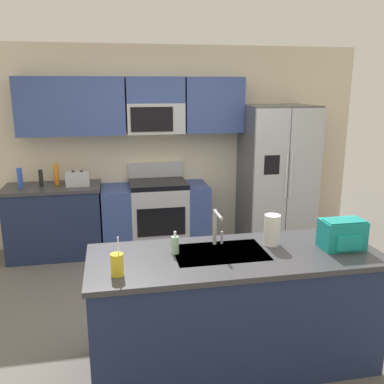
% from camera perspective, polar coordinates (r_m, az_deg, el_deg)
% --- Properties ---
extents(ground_plane, '(9.00, 9.00, 0.00)m').
position_cam_1_polar(ground_plane, '(4.14, 1.24, -16.34)').
color(ground_plane, '#66605B').
rests_on(ground_plane, ground).
extents(kitchen_wall_unit, '(5.20, 0.43, 2.60)m').
position_cam_1_polar(kitchen_wall_unit, '(5.63, -4.65, 7.78)').
color(kitchen_wall_unit, beige).
rests_on(kitchen_wall_unit, ground).
extents(back_counter, '(1.16, 0.63, 0.90)m').
position_cam_1_polar(back_counter, '(5.58, -17.97, -3.70)').
color(back_counter, '#1E2A4D').
rests_on(back_counter, ground).
extents(range_oven, '(1.36, 0.61, 1.10)m').
position_cam_1_polar(range_oven, '(5.56, -4.91, -3.16)').
color(range_oven, '#B7BABF').
rests_on(range_oven, ground).
extents(refrigerator, '(0.90, 0.76, 1.85)m').
position_cam_1_polar(refrigerator, '(5.77, 11.34, 2.18)').
color(refrigerator, '#4C4F54').
rests_on(refrigerator, ground).
extents(island_counter, '(2.15, 0.82, 0.90)m').
position_cam_1_polar(island_counter, '(3.36, 5.55, -15.32)').
color(island_counter, '#1E2A4D').
rests_on(island_counter, ground).
extents(toaster, '(0.28, 0.16, 0.18)m').
position_cam_1_polar(toaster, '(5.36, -15.13, 1.76)').
color(toaster, '#B7BABF').
rests_on(toaster, back_counter).
extents(pepper_mill, '(0.05, 0.05, 0.21)m').
position_cam_1_polar(pepper_mill, '(5.46, -19.67, 1.77)').
color(pepper_mill, black).
rests_on(pepper_mill, back_counter).
extents(bottle_blue, '(0.06, 0.06, 0.25)m').
position_cam_1_polar(bottle_blue, '(5.45, -22.16, 1.73)').
color(bottle_blue, blue).
rests_on(bottle_blue, back_counter).
extents(bottle_orange, '(0.06, 0.06, 0.26)m').
position_cam_1_polar(bottle_orange, '(5.48, -17.79, 2.28)').
color(bottle_orange, orange).
rests_on(bottle_orange, back_counter).
extents(sink_faucet, '(0.08, 0.21, 0.28)m').
position_cam_1_polar(sink_faucet, '(3.25, 3.26, -4.42)').
color(sink_faucet, '#B7BABF').
rests_on(sink_faucet, island_counter).
extents(drink_cup_yellow, '(0.08, 0.08, 0.27)m').
position_cam_1_polar(drink_cup_yellow, '(2.83, -10.04, -9.59)').
color(drink_cup_yellow, yellow).
rests_on(drink_cup_yellow, island_counter).
extents(soap_dispenser, '(0.06, 0.06, 0.17)m').
position_cam_1_polar(soap_dispenser, '(3.13, -2.29, -7.10)').
color(soap_dispenser, '#A5D8B2').
rests_on(soap_dispenser, island_counter).
extents(paper_towel_roll, '(0.12, 0.12, 0.24)m').
position_cam_1_polar(paper_towel_roll, '(3.34, 10.73, -5.03)').
color(paper_towel_roll, white).
rests_on(paper_towel_roll, island_counter).
extents(backpack, '(0.32, 0.22, 0.23)m').
position_cam_1_polar(backpack, '(3.40, 19.60, -5.31)').
color(backpack, teal).
rests_on(backpack, island_counter).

